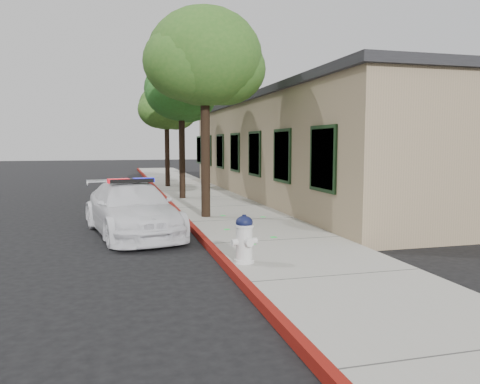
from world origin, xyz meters
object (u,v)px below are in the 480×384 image
object	(u,v)px
clapboard_building	(319,148)
street_tree_mid	(181,93)
police_car	(132,209)
street_tree_far	(167,109)
fire_hydrant	(244,239)
street_tree_near	(205,61)

from	to	relation	value
clapboard_building	street_tree_mid	world-z (taller)	street_tree_mid
police_car	clapboard_building	bearing A→B (deg)	28.26
police_car	street_tree_far	distance (m)	12.70
clapboard_building	street_tree_far	size ratio (longest dim) A/B	3.99
street_tree_mid	fire_hydrant	bearing A→B (deg)	-91.89
street_tree_far	street_tree_near	bearing A→B (deg)	-90.09
police_car	street_tree_near	size ratio (longest dim) A/B	0.80
clapboard_building	fire_hydrant	xyz separation A→B (m)	(-6.34, -10.79, -1.53)
fire_hydrant	street_tree_near	bearing A→B (deg)	75.62
fire_hydrant	street_tree_near	world-z (taller)	street_tree_near
clapboard_building	police_car	world-z (taller)	clapboard_building
clapboard_building	police_car	xyz separation A→B (m)	(-8.21, -6.73, -1.46)
street_tree_far	clapboard_building	bearing A→B (deg)	-41.62
street_tree_far	street_tree_mid	bearing A→B (deg)	-90.23
police_car	fire_hydrant	size ratio (longest dim) A/B	5.47
police_car	street_tree_near	bearing A→B (deg)	23.58
police_car	street_tree_near	distance (m)	4.86
street_tree_near	street_tree_mid	xyz separation A→B (m)	(-0.01, 5.06, -0.38)
clapboard_building	street_tree_near	xyz separation A→B (m)	(-5.98, -5.19, 2.58)
police_car	street_tree_near	world-z (taller)	street_tree_near
street_tree_near	street_tree_mid	bearing A→B (deg)	90.06
street_tree_near	street_tree_far	bearing A→B (deg)	89.91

